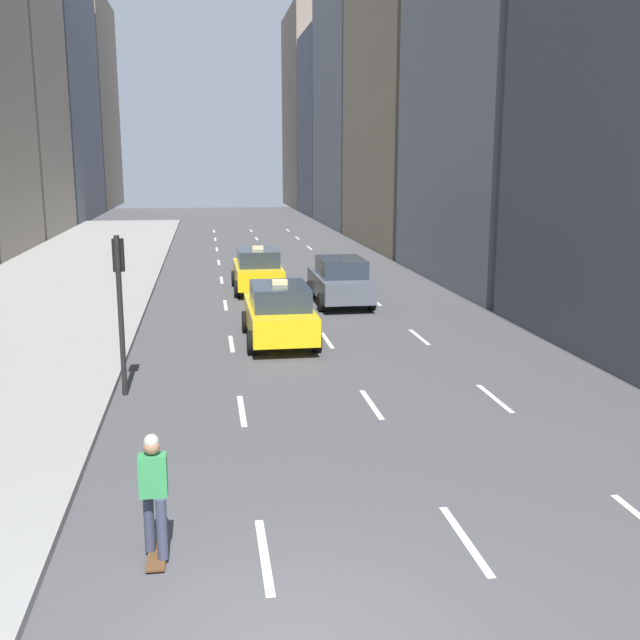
{
  "coord_description": "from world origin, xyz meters",
  "views": [
    {
      "loc": [
        -0.84,
        -7.13,
        5.16
      ],
      "look_at": [
        1.88,
        10.65,
        1.34
      ],
      "focal_mm": 42.0,
      "sensor_mm": 36.0,
      "label": 1
    }
  ],
  "objects_px": {
    "skateboarder": "(154,491)",
    "traffic_light_pole": "(120,289)",
    "taxi_second": "(279,313)",
    "sedan_black_near": "(340,280)",
    "taxi_lead": "(258,270)"
  },
  "relations": [
    {
      "from": "sedan_black_near",
      "to": "skateboarder",
      "type": "xyz_separation_m",
      "value": [
        -5.61,
        -17.49,
        0.08
      ]
    },
    {
      "from": "taxi_second",
      "to": "taxi_lead",
      "type": "bearing_deg",
      "value": 90.0
    },
    {
      "from": "taxi_lead",
      "to": "taxi_second",
      "type": "distance_m",
      "value": 8.82
    },
    {
      "from": "skateboarder",
      "to": "traffic_light_pole",
      "type": "xyz_separation_m",
      "value": [
        -1.14,
        7.47,
        1.45
      ]
    },
    {
      "from": "taxi_second",
      "to": "skateboarder",
      "type": "xyz_separation_m",
      "value": [
        -2.81,
        -11.87,
        0.08
      ]
    },
    {
      "from": "sedan_black_near",
      "to": "traffic_light_pole",
      "type": "distance_m",
      "value": 12.18
    },
    {
      "from": "taxi_lead",
      "to": "sedan_black_near",
      "type": "bearing_deg",
      "value": -48.8
    },
    {
      "from": "taxi_lead",
      "to": "traffic_light_pole",
      "type": "height_order",
      "value": "traffic_light_pole"
    },
    {
      "from": "sedan_black_near",
      "to": "traffic_light_pole",
      "type": "height_order",
      "value": "traffic_light_pole"
    },
    {
      "from": "taxi_second",
      "to": "sedan_black_near",
      "type": "bearing_deg",
      "value": 63.51
    },
    {
      "from": "taxi_lead",
      "to": "traffic_light_pole",
      "type": "relative_size",
      "value": 1.22
    },
    {
      "from": "taxi_lead",
      "to": "skateboarder",
      "type": "xyz_separation_m",
      "value": [
        -2.81,
        -20.69,
        0.08
      ]
    },
    {
      "from": "taxi_lead",
      "to": "traffic_light_pole",
      "type": "bearing_deg",
      "value": -106.63
    },
    {
      "from": "taxi_lead",
      "to": "skateboarder",
      "type": "bearing_deg",
      "value": -97.74
    },
    {
      "from": "taxi_lead",
      "to": "sedan_black_near",
      "type": "distance_m",
      "value": 4.25
    }
  ]
}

